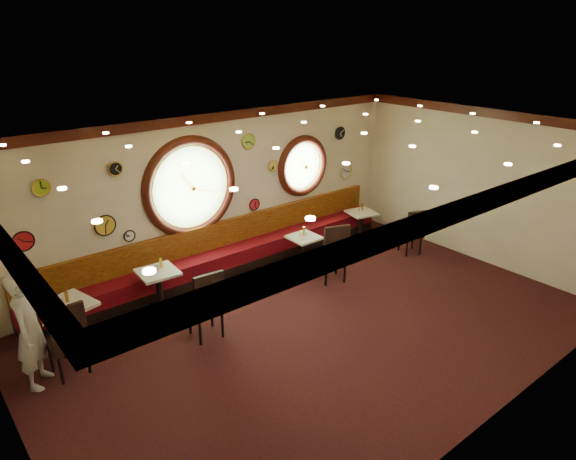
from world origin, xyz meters
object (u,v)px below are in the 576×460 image
object	(u,v)px
table_c	(304,247)
chair_b	(207,301)
condiment_c_pepper	(306,234)
condiment_a_bottle	(67,297)
chair_d	(414,229)
condiment_c_bottle	(304,231)
condiment_d_pepper	(363,209)
condiment_b_bottle	(161,262)
waiter	(31,330)
chair_c	(334,249)
condiment_c_salt	(300,234)
chair_a	(67,335)
condiment_a_salt	(55,302)
table_a	(68,321)
condiment_d_bottle	(362,207)
table_d	(361,222)
condiment_d_salt	(359,210)
table_b	(159,285)
condiment_a_pepper	(62,303)
condiment_b_salt	(155,269)
condiment_b_pepper	(157,268)

from	to	relation	value
table_c	chair_b	xyz separation A→B (m)	(-2.95, -1.09, 0.27)
condiment_c_pepper	condiment_a_bottle	bearing A→B (deg)	179.57
chair_d	condiment_c_bottle	xyz separation A→B (m)	(-2.17, 1.13, 0.16)
condiment_d_pepper	condiment_b_bottle	bearing A→B (deg)	178.87
chair_d	waiter	size ratio (longest dim) A/B	0.37
chair_c	condiment_c_salt	size ratio (longest dim) A/B	7.09
chair_a	condiment_d_pepper	size ratio (longest dim) A/B	8.34
condiment_a_salt	condiment_c_bottle	bearing A→B (deg)	0.14
chair_a	chair_c	size ratio (longest dim) A/B	0.97
condiment_c_pepper	waiter	size ratio (longest dim) A/B	0.05
table_a	condiment_a_bottle	xyz separation A→B (m)	(0.05, 0.05, 0.38)
chair_c	condiment_d_bottle	world-z (taller)	chair_c
table_d	condiment_d_salt	bearing A→B (deg)	112.70
condiment_c_salt	condiment_b_bottle	world-z (taller)	condiment_b_bottle
table_c	condiment_c_salt	size ratio (longest dim) A/B	6.15
table_a	table_d	xyz separation A→B (m)	(6.78, 0.31, -0.09)
table_d	condiment_b_bottle	bearing A→B (deg)	178.69
condiment_a_salt	condiment_d_bottle	size ratio (longest dim) A/B	0.57
condiment_c_pepper	condiment_b_bottle	distance (m)	3.08
condiment_c_salt	condiment_d_salt	world-z (taller)	condiment_c_salt
table_b	condiment_b_bottle	xyz separation A→B (m)	(0.12, 0.10, 0.36)
chair_c	condiment_d_pepper	xyz separation A→B (m)	(2.12, 1.24, 0.00)
table_b	chair_b	size ratio (longest dim) A/B	0.97
condiment_d_pepper	waiter	size ratio (longest dim) A/B	0.05
chair_c	condiment_d_pepper	distance (m)	2.46
condiment_a_pepper	table_b	bearing A→B (deg)	11.93
chair_d	condiment_b_salt	size ratio (longest dim) A/B	6.53
chair_b	condiment_c_bottle	bearing A→B (deg)	26.22
table_a	condiment_c_pepper	size ratio (longest dim) A/B	9.51
condiment_a_bottle	waiter	bearing A→B (deg)	-138.70
table_a	waiter	xyz separation A→B (m)	(-0.60, -0.52, 0.35)
table_b	waiter	distance (m)	2.44
table_a	chair_c	distance (m)	4.82
table_a	condiment_a_bottle	distance (m)	0.39
chair_c	condiment_d_salt	world-z (taller)	chair_c
condiment_b_bottle	waiter	distance (m)	2.56
chair_c	condiment_b_pepper	xyz separation A→B (m)	(-3.08, 1.23, 0.08)
table_d	chair_a	distance (m)	7.05
table_c	condiment_c_pepper	xyz separation A→B (m)	(0.06, -0.01, 0.29)
chair_c	condiment_d_salt	xyz separation A→B (m)	(2.03, 1.28, 0.01)
condiment_a_pepper	condiment_c_bottle	world-z (taller)	condiment_a_pepper
condiment_b_bottle	condiment_a_pepper	bearing A→B (deg)	-165.73
chair_b	condiment_c_bottle	distance (m)	3.21
condiment_d_bottle	condiment_d_pepper	bearing A→B (deg)	-122.28
condiment_a_bottle	condiment_d_bottle	world-z (taller)	condiment_a_bottle
table_a	condiment_b_salt	size ratio (longest dim) A/B	9.14
condiment_a_bottle	condiment_b_bottle	distance (m)	1.76
condiment_a_pepper	condiment_a_bottle	xyz separation A→B (m)	(0.09, 0.09, 0.03)
table_b	table_c	size ratio (longest dim) A/B	1.10
table_b	chair_c	size ratio (longest dim) A/B	0.96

